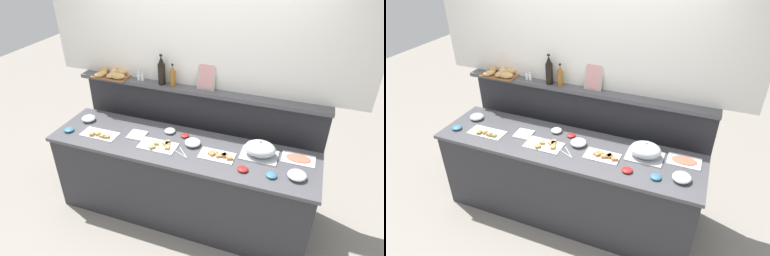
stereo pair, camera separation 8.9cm
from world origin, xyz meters
TOP-DOWN VIEW (x-y plane):
  - ground_plane at (0.00, 0.60)m, footprint 12.00×12.00m
  - buffet_counter at (0.00, 0.00)m, footprint 2.63×0.69m
  - back_ledge_unit at (0.00, 0.52)m, footprint 2.65×0.22m
  - upper_wall_panel at (0.00, 0.54)m, footprint 3.25×0.08m
  - sandwich_platter_side at (-0.83, -0.11)m, footprint 0.38×0.18m
  - sandwich_platter_rear at (0.40, -0.04)m, footprint 0.33×0.18m
  - sandwich_platter_front at (-0.18, -0.08)m, footprint 0.37×0.20m
  - cold_cuts_platter at (1.10, 0.16)m, footprint 0.30×0.18m
  - serving_cloche at (0.75, 0.10)m, footprint 0.34×0.24m
  - glass_bowl_large at (-1.11, 0.10)m, footprint 0.15×0.15m
  - glass_bowl_medium at (1.11, -0.11)m, footprint 0.16×0.16m
  - glass_bowl_small at (-0.18, 0.18)m, footprint 0.11×0.11m
  - glass_bowl_extra at (0.11, 0.05)m, footprint 0.15×0.15m
  - condiment_bowl_cream at (0.66, -0.17)m, footprint 0.10×0.10m
  - condiment_bowl_red at (0.90, -0.17)m, footprint 0.09×0.09m
  - condiment_bowl_teal at (-1.17, -0.15)m, footprint 0.10×0.10m
  - condiment_bowl_dark at (-0.01, 0.16)m, footprint 0.08×0.08m
  - serving_tongs at (0.07, -0.12)m, footprint 0.17×0.14m
  - napkin_stack at (-0.47, 0.01)m, footprint 0.18×0.18m
  - vinegar_bottle_amber at (-0.24, 0.43)m, footprint 0.06×0.06m
  - wine_bottle_dark at (-0.37, 0.44)m, footprint 0.08×0.08m
  - salt_shaker at (-0.64, 0.44)m, footprint 0.03×0.03m
  - pepper_shaker at (-0.60, 0.44)m, footprint 0.03×0.03m
  - bread_basket at (-0.95, 0.44)m, footprint 0.41×0.33m
  - framed_picture at (0.10, 0.48)m, footprint 0.18×0.08m

SIDE VIEW (x-z plane):
  - ground_plane at x=0.00m, z-range 0.00..0.00m
  - buffet_counter at x=0.00m, z-range 0.00..0.91m
  - back_ledge_unit at x=0.00m, z-range 0.03..1.35m
  - serving_tongs at x=0.07m, z-range 0.90..0.92m
  - napkin_stack at x=-0.47m, z-range 0.90..0.92m
  - cold_cuts_platter at x=1.10m, z-range 0.90..0.92m
  - sandwich_platter_side at x=-0.83m, z-range 0.90..0.93m
  - sandwich_platter_front at x=-0.18m, z-range 0.90..0.93m
  - sandwich_platter_rear at x=0.40m, z-range 0.90..0.93m
  - condiment_bowl_dark at x=-0.01m, z-range 0.90..0.93m
  - condiment_bowl_red at x=0.90m, z-range 0.90..0.94m
  - condiment_bowl_cream at x=0.66m, z-range 0.90..0.94m
  - condiment_bowl_teal at x=-1.17m, z-range 0.90..0.94m
  - glass_bowl_small at x=-0.18m, z-range 0.90..0.95m
  - glass_bowl_large at x=-1.11m, z-range 0.90..0.96m
  - glass_bowl_extra at x=0.11m, z-range 0.90..0.96m
  - glass_bowl_medium at x=1.11m, z-range 0.90..0.96m
  - serving_cloche at x=0.75m, z-range 0.89..1.06m
  - bread_basket at x=-0.95m, z-range 1.31..1.39m
  - salt_shaker at x=-0.64m, z-range 1.31..1.40m
  - pepper_shaker at x=-0.60m, z-range 1.31..1.40m
  - vinegar_bottle_amber at x=-0.24m, z-range 1.30..1.54m
  - framed_picture at x=0.10m, z-range 1.31..1.58m
  - wine_bottle_dark at x=-0.37m, z-range 1.30..1.61m
  - upper_wall_panel at x=0.00m, z-range 1.31..2.60m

